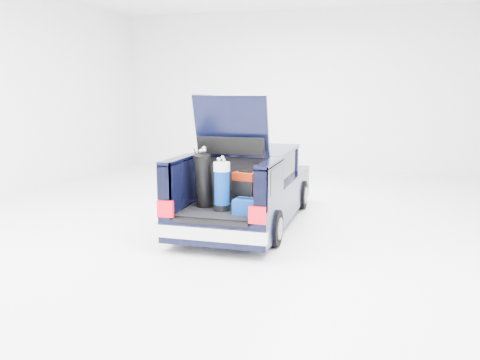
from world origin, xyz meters
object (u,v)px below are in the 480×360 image
(black_golf_bag, at_px, (203,180))
(blue_duffel, at_px, (250,207))
(blue_golf_bag, at_px, (222,186))
(car, at_px, (249,188))
(red_suitcase, at_px, (245,190))

(black_golf_bag, height_order, blue_duffel, black_golf_bag)
(blue_golf_bag, bearing_deg, blue_duffel, 5.11)
(car, relative_size, black_golf_bag, 4.55)
(red_suitcase, distance_m, blue_duffel, 0.50)
(car, height_order, blue_duffel, car)
(red_suitcase, xyz_separation_m, blue_duffel, (0.20, -0.43, -0.17))
(black_golf_bag, height_order, blue_golf_bag, black_golf_bag)
(red_suitcase, xyz_separation_m, black_golf_bag, (-0.68, -0.17, 0.16))
(car, distance_m, red_suitcase, 1.38)
(blue_golf_bag, xyz_separation_m, blue_duffel, (0.51, -0.12, -0.29))
(red_suitcase, height_order, blue_golf_bag, blue_golf_bag)
(blue_duffel, bearing_deg, red_suitcase, 119.39)
(car, bearing_deg, black_golf_bag, -104.22)
(car, xyz_separation_m, red_suitcase, (0.30, -1.33, 0.22))
(car, distance_m, black_golf_bag, 1.59)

